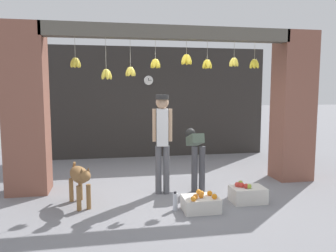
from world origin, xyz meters
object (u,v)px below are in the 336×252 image
at_px(shopkeeper, 162,135).
at_px(fruit_crate_apples, 247,194).
at_px(fruit_crate_oranges, 201,203).
at_px(wall_clock, 149,80).
at_px(dog, 80,177).
at_px(worker_stooping, 195,150).
at_px(water_bottle, 175,202).

relative_size(shopkeeper, fruit_crate_apples, 3.19).
relative_size(fruit_crate_oranges, wall_clock, 2.08).
distance_m(dog, wall_clock, 4.22).
bearing_deg(wall_clock, dog, -113.15).
xyz_separation_m(dog, fruit_crate_oranges, (1.81, -0.56, -0.34)).
distance_m(dog, fruit_crate_oranges, 1.93).
height_order(worker_stooping, fruit_crate_oranges, worker_stooping).
distance_m(shopkeeper, worker_stooping, 0.77).
bearing_deg(worker_stooping, water_bottle, -117.80).
relative_size(fruit_crate_oranges, fruit_crate_apples, 0.99).
relative_size(fruit_crate_oranges, water_bottle, 1.84).
distance_m(dog, fruit_crate_apples, 2.71).
distance_m(shopkeeper, fruit_crate_apples, 1.72).
height_order(shopkeeper, water_bottle, shopkeeper).
distance_m(shopkeeper, wall_clock, 3.37).
distance_m(fruit_crate_oranges, fruit_crate_apples, 0.89).
xyz_separation_m(shopkeeper, water_bottle, (0.06, -0.84, -0.91)).
bearing_deg(dog, fruit_crate_apples, 63.68).
relative_size(dog, shopkeeper, 0.50).
relative_size(fruit_crate_apples, water_bottle, 1.87).
distance_m(fruit_crate_oranges, wall_clock, 4.59).
bearing_deg(shopkeeper, wall_clock, -85.56).
bearing_deg(fruit_crate_apples, wall_clock, 106.27).
bearing_deg(wall_clock, water_bottle, -91.36).
bearing_deg(worker_stooping, shopkeeper, -159.20).
bearing_deg(worker_stooping, wall_clock, 101.18).
height_order(shopkeeper, fruit_crate_apples, shopkeeper).
bearing_deg(dog, shopkeeper, 85.68).
relative_size(water_bottle, wall_clock, 1.13).
xyz_separation_m(shopkeeper, wall_clock, (0.15, 3.21, 1.03)).
xyz_separation_m(dog, wall_clock, (1.53, 3.59, 1.62)).
relative_size(worker_stooping, water_bottle, 3.67).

